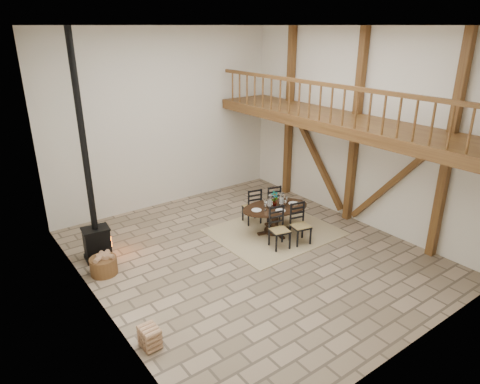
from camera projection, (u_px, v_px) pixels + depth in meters
ground at (251, 254)px, 10.02m from camera, size 8.00×8.00×0.00m
room_shell at (294, 120)px, 9.58m from camera, size 7.02×8.02×5.01m
rug at (274, 232)px, 11.06m from camera, size 3.00×2.50×0.02m
dining_table at (275, 218)px, 10.91m from camera, size 1.93×2.11×1.12m
wood_stove at (93, 213)px, 9.42m from camera, size 0.64×0.52×5.00m
log_basket at (104, 265)px, 9.16m from camera, size 0.57×0.57×0.47m
log_stack at (150, 337)px, 7.06m from camera, size 0.29×0.40×0.39m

